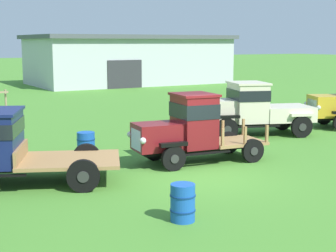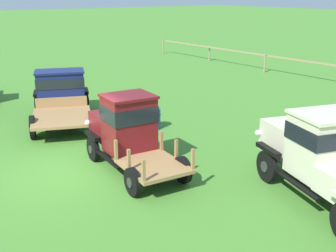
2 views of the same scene
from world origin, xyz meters
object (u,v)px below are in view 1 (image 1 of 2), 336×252
at_px(farm_shed, 129,59).
at_px(vintage_truck_far_side, 251,108).
at_px(vintage_truck_midrow_center, 189,128).
at_px(oil_drum_beside_row, 86,144).
at_px(oil_drum_near_fence, 183,203).

xyz_separation_m(farm_shed, vintage_truck_far_side, (-7.74, -27.81, -1.13)).
relative_size(vintage_truck_midrow_center, oil_drum_beside_row, 5.66).
height_order(farm_shed, vintage_truck_midrow_center, farm_shed).
bearing_deg(vintage_truck_midrow_center, oil_drum_near_fence, -123.64).
distance_m(vintage_truck_far_side, oil_drum_near_fence, 11.14).
distance_m(vintage_truck_midrow_center, vintage_truck_far_side, 5.84).
relative_size(vintage_truck_midrow_center, vintage_truck_far_side, 0.87).
bearing_deg(vintage_truck_far_side, vintage_truck_midrow_center, -149.16).
xyz_separation_m(farm_shed, oil_drum_beside_row, (-15.24, -28.06, -1.88)).
height_order(vintage_truck_far_side, oil_drum_near_fence, vintage_truck_far_side).
height_order(vintage_truck_midrow_center, oil_drum_beside_row, vintage_truck_midrow_center).
bearing_deg(farm_shed, vintage_truck_midrow_center, -112.49).
xyz_separation_m(farm_shed, oil_drum_near_fence, (-15.83, -35.43, -1.88)).
relative_size(farm_shed, oil_drum_beside_row, 22.46).
bearing_deg(farm_shed, vintage_truck_far_side, -105.56).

